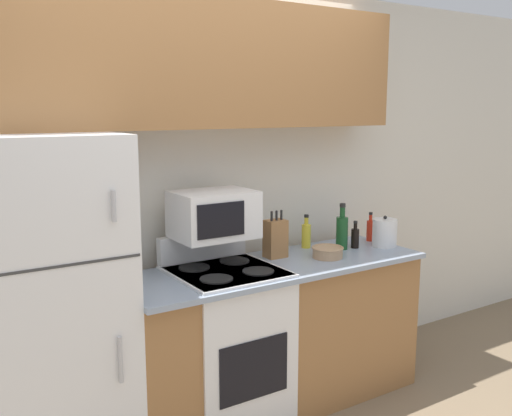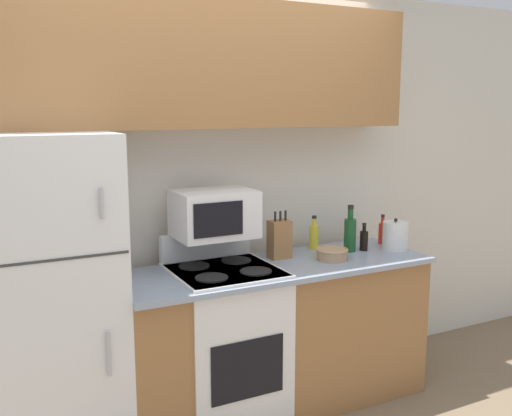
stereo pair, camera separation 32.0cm
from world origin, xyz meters
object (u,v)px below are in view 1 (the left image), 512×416
bottle_cooking_spray (306,235)px  bottle_wine_green (342,231)px  bottle_soy_sauce (355,237)px  microwave (213,214)px  refrigerator (49,311)px  bottle_hot_sauce (370,230)px  knife_block (275,238)px  stove (226,344)px  bowl (328,252)px  kettle (385,233)px

bottle_cooking_spray → bottle_wine_green: (0.17, -0.15, 0.03)m
bottle_soy_sauce → microwave: bearing=175.3°
refrigerator → bottle_hot_sauce: (2.17, 0.07, 0.13)m
microwave → bottle_wine_green: microwave is taller
refrigerator → bottle_soy_sauce: bearing=-0.6°
refrigerator → knife_block: size_ratio=5.79×
microwave → bottle_hot_sauce: bearing=0.5°
stove → bottle_wine_green: size_ratio=3.58×
refrigerator → bottle_wine_green: size_ratio=5.64×
bowl → stove: bearing=174.9°
stove → refrigerator: bearing=176.8°
bottle_soy_sauce → bottle_cooking_spray: bearing=145.9°
stove → knife_block: size_ratio=3.67×
bottle_cooking_spray → bottle_soy_sauce: bearing=-34.1°
refrigerator → bottle_hot_sauce: size_ratio=8.45×
bowl → bottle_cooking_spray: bottle_cooking_spray is taller
refrigerator → bottle_wine_green: bearing=0.1°
microwave → bowl: microwave is taller
stove → bottle_hot_sauce: bearing=5.8°
bowl → bottle_cooking_spray: bearing=80.6°
refrigerator → stove: bearing=-3.2°
microwave → bottle_cooking_spray: microwave is taller
bottle_hot_sauce → bottle_wine_green: size_ratio=0.67×
refrigerator → knife_block: refrigerator is taller
refrigerator → knife_block: (1.37, 0.07, 0.17)m
stove → kettle: bearing=-2.0°
bowl → kettle: kettle is taller
bottle_hot_sauce → kettle: 0.17m
knife_block → bowl: 0.33m
refrigerator → knife_block: 1.38m
kettle → knife_block: bearing=168.0°
bottle_soy_sauce → kettle: 0.21m
kettle → microwave: bearing=172.6°
bottle_cooking_spray → bottle_wine_green: bearing=-41.9°
microwave → kettle: microwave is taller
kettle → bottle_wine_green: bearing=161.1°
stove → bottle_hot_sauce: bottle_hot_sauce is taller
bottle_hot_sauce → kettle: kettle is taller
bottle_soy_sauce → kettle: bearing=-20.7°
knife_block → kettle: 0.78m
refrigerator → bottle_soy_sauce: size_ratio=9.39×
stove → bottle_soy_sauce: bearing=1.8°
refrigerator → bottle_wine_green: (1.85, 0.00, 0.17)m
microwave → refrigerator: bearing=-176.2°
bowl → bottle_soy_sauce: bearing=16.7°
stove → microwave: bearing=95.0°
bottle_wine_green → refrigerator: bearing=-179.9°
bowl → bottle_soy_sauce: 0.33m
bowl → bottle_wine_green: 0.26m
stove → bottle_soy_sauce: 1.11m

